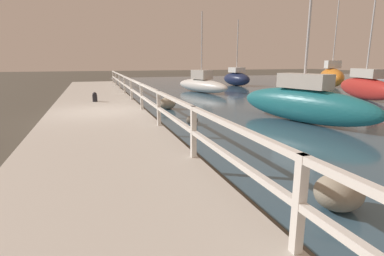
{
  "coord_description": "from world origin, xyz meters",
  "views": [
    {
      "loc": [
        -0.12,
        -11.95,
        2.22
      ],
      "look_at": [
        3.2,
        -1.95,
        -0.15
      ],
      "focal_mm": 28.0,
      "sensor_mm": 36.0,
      "label": 1
    }
  ],
  "objects_px": {
    "sailboat_white": "(202,84)",
    "sailboat_orange": "(331,76)",
    "sailboat_navy": "(236,78)",
    "mooring_bollard": "(95,97)",
    "sailboat_teal": "(303,103)",
    "sailboat_red": "(365,86)"
  },
  "relations": [
    {
      "from": "sailboat_teal",
      "to": "sailboat_white",
      "type": "relative_size",
      "value": 1.01
    },
    {
      "from": "sailboat_teal",
      "to": "sailboat_white",
      "type": "height_order",
      "value": "sailboat_white"
    },
    {
      "from": "sailboat_white",
      "to": "sailboat_red",
      "type": "xyz_separation_m",
      "value": [
        7.79,
        -6.74,
        0.17
      ]
    },
    {
      "from": "sailboat_white",
      "to": "sailboat_orange",
      "type": "height_order",
      "value": "sailboat_orange"
    },
    {
      "from": "sailboat_red",
      "to": "sailboat_navy",
      "type": "distance_m",
      "value": 11.68
    },
    {
      "from": "sailboat_white",
      "to": "sailboat_orange",
      "type": "relative_size",
      "value": 0.77
    },
    {
      "from": "mooring_bollard",
      "to": "sailboat_orange",
      "type": "height_order",
      "value": "sailboat_orange"
    },
    {
      "from": "sailboat_white",
      "to": "sailboat_red",
      "type": "bearing_deg",
      "value": -55.82
    },
    {
      "from": "sailboat_orange",
      "to": "sailboat_white",
      "type": "bearing_deg",
      "value": -151.5
    },
    {
      "from": "mooring_bollard",
      "to": "sailboat_orange",
      "type": "xyz_separation_m",
      "value": [
        19.79,
        6.27,
        0.35
      ]
    },
    {
      "from": "sailboat_red",
      "to": "sailboat_teal",
      "type": "bearing_deg",
      "value": -131.51
    },
    {
      "from": "sailboat_white",
      "to": "sailboat_navy",
      "type": "height_order",
      "value": "sailboat_navy"
    },
    {
      "from": "sailboat_white",
      "to": "sailboat_navy",
      "type": "distance_m",
      "value": 6.9
    },
    {
      "from": "sailboat_teal",
      "to": "sailboat_navy",
      "type": "bearing_deg",
      "value": 56.51
    },
    {
      "from": "mooring_bollard",
      "to": "sailboat_white",
      "type": "bearing_deg",
      "value": 36.2
    },
    {
      "from": "sailboat_orange",
      "to": "sailboat_red",
      "type": "bearing_deg",
      "value": -96.56
    },
    {
      "from": "mooring_bollard",
      "to": "sailboat_navy",
      "type": "distance_m",
      "value": 16.06
    },
    {
      "from": "sailboat_orange",
      "to": "sailboat_navy",
      "type": "height_order",
      "value": "sailboat_orange"
    },
    {
      "from": "mooring_bollard",
      "to": "sailboat_teal",
      "type": "xyz_separation_m",
      "value": [
        7.22,
        -5.88,
        0.17
      ]
    },
    {
      "from": "sailboat_teal",
      "to": "sailboat_white",
      "type": "bearing_deg",
      "value": 73.92
    },
    {
      "from": "sailboat_white",
      "to": "sailboat_navy",
      "type": "xyz_separation_m",
      "value": [
        5.11,
        4.63,
        0.1
      ]
    },
    {
      "from": "mooring_bollard",
      "to": "sailboat_teal",
      "type": "height_order",
      "value": "sailboat_teal"
    }
  ]
}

